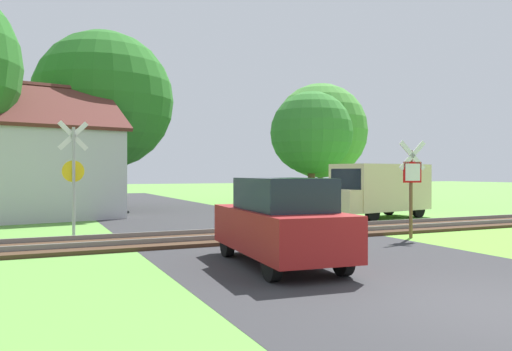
{
  "coord_description": "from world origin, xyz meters",
  "views": [
    {
      "loc": [
        -5.9,
        -4.83,
        1.88
      ],
      "look_at": [
        0.5,
        9.47,
        1.8
      ],
      "focal_mm": 35.0,
      "sensor_mm": 36.0,
      "label": 1
    }
  ],
  "objects_px": {
    "crossing_sign_far": "(73,170)",
    "tree_far": "(320,131)",
    "mail_truck": "(378,188)",
    "parked_car": "(280,222)",
    "tree_right": "(311,133)",
    "tree_center": "(104,101)",
    "stop_sign_near": "(412,181)",
    "house": "(11,170)"
  },
  "relations": [
    {
      "from": "stop_sign_near",
      "to": "tree_right",
      "type": "relative_size",
      "value": 0.43
    },
    {
      "from": "tree_far",
      "to": "parked_car",
      "type": "bearing_deg",
      "value": -123.49
    },
    {
      "from": "house",
      "to": "parked_car",
      "type": "height_order",
      "value": "house"
    },
    {
      "from": "tree_right",
      "to": "crossing_sign_far",
      "type": "bearing_deg",
      "value": -146.1
    },
    {
      "from": "tree_far",
      "to": "tree_right",
      "type": "xyz_separation_m",
      "value": [
        -2.71,
        -3.46,
        -0.47
      ]
    },
    {
      "from": "tree_right",
      "to": "tree_center",
      "type": "bearing_deg",
      "value": 170.28
    },
    {
      "from": "house",
      "to": "tree_right",
      "type": "height_order",
      "value": "tree_right"
    },
    {
      "from": "tree_center",
      "to": "parked_car",
      "type": "height_order",
      "value": "tree_center"
    },
    {
      "from": "mail_truck",
      "to": "parked_car",
      "type": "distance_m",
      "value": 11.52
    },
    {
      "from": "house",
      "to": "crossing_sign_far",
      "type": "bearing_deg",
      "value": -86.76
    },
    {
      "from": "tree_far",
      "to": "parked_car",
      "type": "distance_m",
      "value": 23.12
    },
    {
      "from": "tree_center",
      "to": "mail_truck",
      "type": "xyz_separation_m",
      "value": [
        9.75,
        -9.71,
        -4.35
      ]
    },
    {
      "from": "crossing_sign_far",
      "to": "tree_far",
      "type": "height_order",
      "value": "tree_far"
    },
    {
      "from": "stop_sign_near",
      "to": "tree_far",
      "type": "distance_m",
      "value": 18.51
    },
    {
      "from": "stop_sign_near",
      "to": "parked_car",
      "type": "relative_size",
      "value": 0.69
    },
    {
      "from": "crossing_sign_far",
      "to": "parked_car",
      "type": "bearing_deg",
      "value": -70.05
    },
    {
      "from": "crossing_sign_far",
      "to": "tree_far",
      "type": "distance_m",
      "value": 20.5
    },
    {
      "from": "stop_sign_near",
      "to": "mail_truck",
      "type": "height_order",
      "value": "stop_sign_near"
    },
    {
      "from": "parked_car",
      "to": "tree_center",
      "type": "bearing_deg",
      "value": 98.47
    },
    {
      "from": "crossing_sign_far",
      "to": "tree_right",
      "type": "distance_m",
      "value": 16.25
    },
    {
      "from": "tree_right",
      "to": "parked_car",
      "type": "xyz_separation_m",
      "value": [
        -9.88,
        -15.57,
        -3.26
      ]
    },
    {
      "from": "tree_far",
      "to": "mail_truck",
      "type": "bearing_deg",
      "value": -109.95
    },
    {
      "from": "tree_far",
      "to": "tree_center",
      "type": "xyz_separation_m",
      "value": [
        -13.84,
        -1.56,
        0.95
      ]
    },
    {
      "from": "mail_truck",
      "to": "crossing_sign_far",
      "type": "bearing_deg",
      "value": 84.03
    },
    {
      "from": "tree_far",
      "to": "mail_truck",
      "type": "relative_size",
      "value": 1.49
    },
    {
      "from": "house",
      "to": "tree_center",
      "type": "relative_size",
      "value": 1.01
    },
    {
      "from": "crossing_sign_far",
      "to": "tree_right",
      "type": "height_order",
      "value": "tree_right"
    },
    {
      "from": "crossing_sign_far",
      "to": "parked_car",
      "type": "distance_m",
      "value": 7.53
    },
    {
      "from": "stop_sign_near",
      "to": "house",
      "type": "distance_m",
      "value": 16.07
    },
    {
      "from": "stop_sign_near",
      "to": "parked_car",
      "type": "xyz_separation_m",
      "value": [
        -5.38,
        -2.25,
        -0.77
      ]
    },
    {
      "from": "stop_sign_near",
      "to": "house",
      "type": "xyz_separation_m",
      "value": [
        -10.77,
        11.91,
        0.36
      ]
    },
    {
      "from": "crossing_sign_far",
      "to": "house",
      "type": "xyz_separation_m",
      "value": [
        -1.92,
        7.58,
        0.06
      ]
    },
    {
      "from": "stop_sign_near",
      "to": "tree_center",
      "type": "distance_m",
      "value": 17.07
    },
    {
      "from": "crossing_sign_far",
      "to": "tree_right",
      "type": "relative_size",
      "value": 0.52
    },
    {
      "from": "crossing_sign_far",
      "to": "mail_truck",
      "type": "distance_m",
      "value": 12.06
    },
    {
      "from": "stop_sign_near",
      "to": "tree_far",
      "type": "bearing_deg",
      "value": -107.13
    },
    {
      "from": "mail_truck",
      "to": "parked_car",
      "type": "relative_size",
      "value": 1.26
    },
    {
      "from": "tree_center",
      "to": "mail_truck",
      "type": "height_order",
      "value": "tree_center"
    },
    {
      "from": "mail_truck",
      "to": "house",
      "type": "bearing_deg",
      "value": 53.69
    },
    {
      "from": "stop_sign_near",
      "to": "mail_truck",
      "type": "xyz_separation_m",
      "value": [
        3.12,
        5.52,
        -0.42
      ]
    },
    {
      "from": "tree_right",
      "to": "tree_far",
      "type": "bearing_deg",
      "value": 52.0
    },
    {
      "from": "tree_far",
      "to": "tree_center",
      "type": "distance_m",
      "value": 13.96
    }
  ]
}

